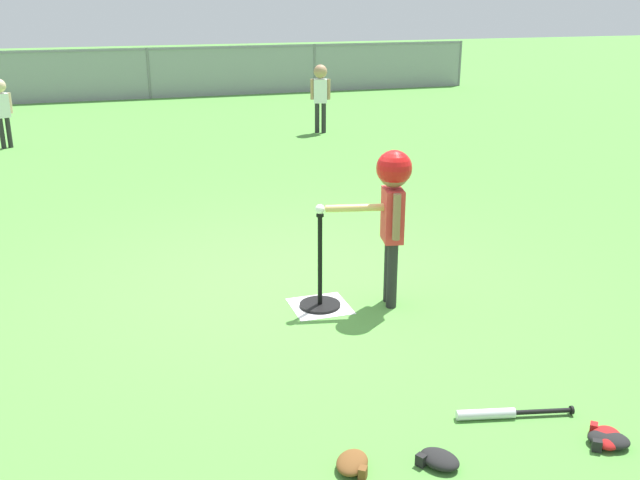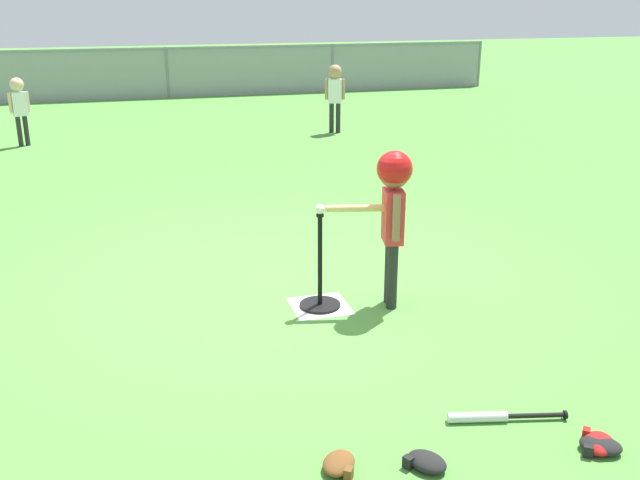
% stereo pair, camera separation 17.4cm
% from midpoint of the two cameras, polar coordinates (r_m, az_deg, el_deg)
% --- Properties ---
extents(ground_plane, '(60.00, 60.00, 0.00)m').
position_cam_midpoint_polar(ground_plane, '(6.04, -3.82, -3.57)').
color(ground_plane, '#51933D').
extents(home_plate, '(0.44, 0.44, 0.01)m').
position_cam_midpoint_polar(home_plate, '(5.62, -0.89, -5.28)').
color(home_plate, white).
rests_on(home_plate, ground_plane).
extents(batting_tee, '(0.32, 0.32, 0.76)m').
position_cam_midpoint_polar(batting_tee, '(5.57, -0.90, -4.13)').
color(batting_tee, black).
rests_on(batting_tee, ground_plane).
extents(baseball_on_tee, '(0.07, 0.07, 0.07)m').
position_cam_midpoint_polar(baseball_on_tee, '(5.34, -0.94, 2.46)').
color(baseball_on_tee, white).
rests_on(baseball_on_tee, batting_tee).
extents(batter_child, '(0.64, 0.34, 1.23)m').
position_cam_midpoint_polar(batter_child, '(5.39, 4.85, 3.45)').
color(batter_child, '#262626').
rests_on(batter_child, ground_plane).
extents(fielder_deep_right, '(0.33, 0.23, 1.17)m').
position_cam_midpoint_polar(fielder_deep_right, '(12.59, -0.37, 11.89)').
color(fielder_deep_right, '#262626').
rests_on(fielder_deep_right, ground_plane).
extents(fielder_near_right, '(0.30, 0.21, 1.07)m').
position_cam_midpoint_polar(fielder_near_right, '(12.37, -24.39, 9.83)').
color(fielder_near_right, '#262626').
rests_on(fielder_near_right, ground_plane).
extents(spare_bat_silver, '(0.68, 0.21, 0.06)m').
position_cam_midpoint_polar(spare_bat_silver, '(4.34, 12.82, -13.32)').
color(spare_bat_silver, silver).
rests_on(spare_bat_silver, ground_plane).
extents(glove_by_plate, '(0.26, 0.27, 0.07)m').
position_cam_midpoint_polar(glove_by_plate, '(4.29, 20.71, -14.47)').
color(glove_by_plate, '#B21919').
rests_on(glove_by_plate, ground_plane).
extents(glove_near_bats, '(0.27, 0.25, 0.07)m').
position_cam_midpoint_polar(glove_near_bats, '(4.27, 20.83, -14.66)').
color(glove_near_bats, black).
rests_on(glove_near_bats, ground_plane).
extents(glove_tossed_aside, '(0.26, 0.27, 0.07)m').
position_cam_midpoint_polar(glove_tossed_aside, '(3.85, 1.26, -17.32)').
color(glove_tossed_aside, brown).
rests_on(glove_tossed_aside, ground_plane).
extents(glove_outfield_drop, '(0.25, 0.27, 0.07)m').
position_cam_midpoint_polar(glove_outfield_drop, '(3.91, 8.11, -16.89)').
color(glove_outfield_drop, black).
rests_on(glove_outfield_drop, ground_plane).
extents(outfield_fence, '(16.06, 0.06, 1.15)m').
position_cam_midpoint_polar(outfield_fence, '(17.36, -13.76, 12.89)').
color(outfield_fence, slate).
rests_on(outfield_fence, ground_plane).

